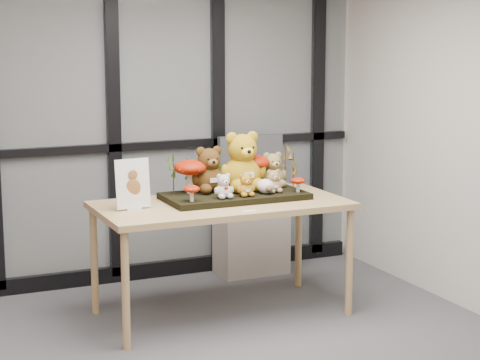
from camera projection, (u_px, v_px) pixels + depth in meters
name	position (u px, v px, depth m)	size (l,w,h in m)	color
room_shell	(163.00, 86.00, 4.05)	(5.00, 5.00, 5.00)	#BCB9B1
glass_partition	(53.00, 101.00, 6.32)	(4.90, 0.06, 2.78)	#2D383F
display_table	(221.00, 212.00, 5.85)	(1.68, 0.84, 0.79)	tan
diorama_tray	(235.00, 196.00, 5.94)	(0.96, 0.48, 0.04)	black
bear_pooh_yellow	(242.00, 158.00, 6.02)	(0.34, 0.31, 0.45)	#B58C14
bear_brown_medium	(209.00, 167.00, 5.96)	(0.27, 0.24, 0.35)	#492E0F
bear_tan_back	(272.00, 168.00, 6.16)	(0.21, 0.19, 0.27)	olive
bear_small_yellow	(246.00, 184.00, 5.82)	(0.13, 0.12, 0.17)	#AE781C
bear_white_bow	(224.00, 185.00, 5.75)	(0.14, 0.13, 0.18)	silver
bear_beige_small	(273.00, 180.00, 5.95)	(0.13, 0.12, 0.18)	#9F7E53
plush_cream_hedgehog	(265.00, 186.00, 5.91)	(0.09, 0.08, 0.11)	white
mushroom_back_left	(190.00, 175.00, 5.92)	(0.23, 0.23, 0.25)	#921804
mushroom_back_right	(254.00, 170.00, 6.12)	(0.23, 0.23, 0.26)	#921804
mushroom_front_left	(192.00, 193.00, 5.64)	(0.11, 0.11, 0.12)	#921804
mushroom_front_right	(298.00, 184.00, 5.97)	(0.10, 0.10, 0.11)	#921804
sprig_green_far_left	(173.00, 174.00, 5.87)	(0.05, 0.05, 0.28)	#203E0E
sprig_green_mid_left	(187.00, 175.00, 5.97)	(0.05, 0.05, 0.23)	#203E0E
sprig_dry_far_right	(285.00, 165.00, 6.18)	(0.05, 0.05, 0.31)	brown
sprig_dry_mid_right	(293.00, 171.00, 6.08)	(0.05, 0.05, 0.26)	brown
sprig_green_centre	(217.00, 175.00, 6.07)	(0.05, 0.05, 0.19)	#203E0E
sign_holder	(133.00, 186.00, 5.58)	(0.23, 0.07, 0.33)	silver
label_card	(249.00, 211.00, 5.56)	(0.09, 0.03, 0.00)	white
cabinet	(251.00, 228.00, 6.92)	(0.55, 0.32, 0.73)	#A8A196
monitor	(250.00, 159.00, 6.84)	(0.54, 0.06, 0.38)	#47494E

